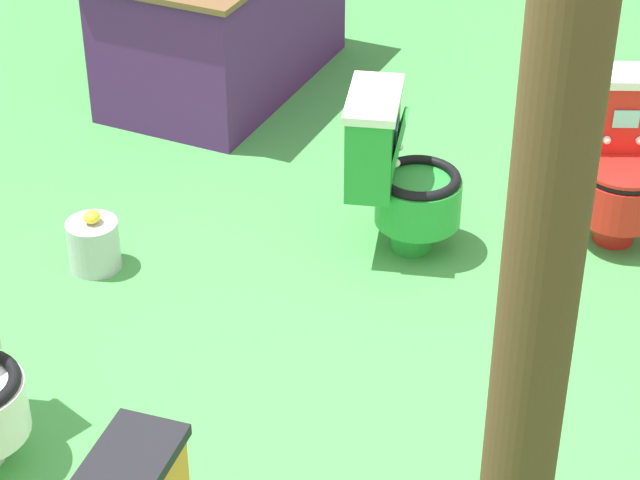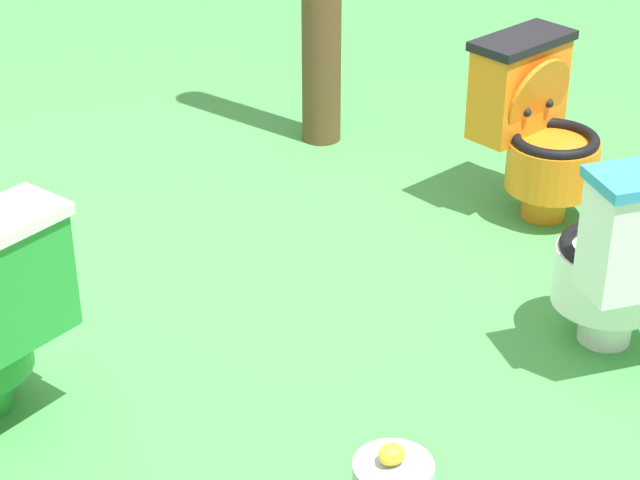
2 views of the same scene
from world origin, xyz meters
The scene contains 6 objects.
ground centered at (0.00, 0.00, 0.00)m, with size 14.00×14.00×0.00m, color #429947.
toilet_green centered at (0.92, 0.37, 0.37)m, with size 0.57×0.61×0.73m.
toilet_red centered at (1.54, -0.38, 0.37)m, with size 0.63×0.60×0.73m.
vendor_table centered at (1.83, 1.95, 0.39)m, with size 1.56×1.04×0.85m.
wooden_post centered at (-0.96, -1.00, 1.09)m, with size 0.18×0.18×2.17m, color brown.
lemon_bucket centered at (0.10, 1.37, 0.12)m, with size 0.22×0.22×0.28m.
Camera 1 is at (-3.09, -1.79, 3.01)m, focal length 69.95 mm.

